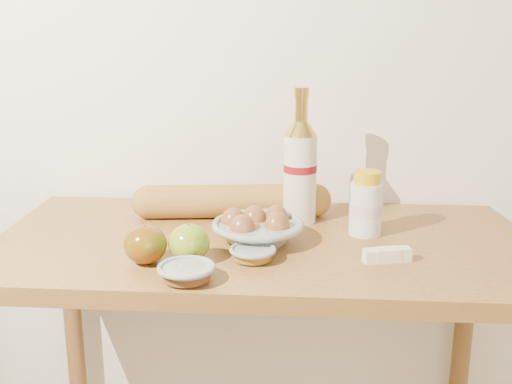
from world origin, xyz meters
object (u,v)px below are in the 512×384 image
egg_bowl (257,229)px  table (257,289)px  cream_bottle (366,205)px  baguette (232,201)px  bourbon_bottle (300,169)px

egg_bowl → table: bearing=98.3°
cream_bottle → egg_bowl: 0.26m
egg_bowl → baguette: baguette is taller
table → baguette: size_ratio=2.37×
cream_bottle → egg_bowl: size_ratio=0.58×
table → egg_bowl: size_ratio=4.64×
baguette → bourbon_bottle: bearing=-14.2°
cream_bottle → baguette: size_ratio=0.30×
bourbon_bottle → baguette: bearing=-167.1°
table → baguette: bearing=115.7°
table → bourbon_bottle: 0.30m
table → cream_bottle: cream_bottle is taller
cream_bottle → baguette: bearing=-175.0°
baguette → cream_bottle: bearing=-24.1°
bourbon_bottle → baguette: 0.19m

